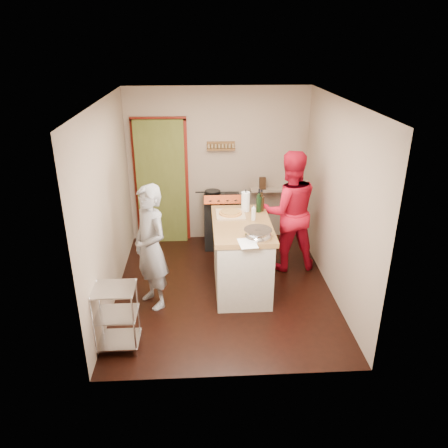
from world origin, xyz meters
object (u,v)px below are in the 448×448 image
(person_stripe, at_px, (151,248))
(person_red, at_px, (289,211))
(stove, at_px, (222,220))
(island, at_px, (242,254))
(wire_shelving, at_px, (116,315))

(person_stripe, bearing_deg, person_red, 79.68)
(stove, relative_size, island, 0.69)
(stove, xyz_separation_m, wire_shelving, (-1.33, -2.62, -0.01))
(wire_shelving, height_order, island, island)
(stove, xyz_separation_m, person_red, (0.95, -0.81, 0.47))
(person_red, bearing_deg, wire_shelving, 33.23)
(stove, height_order, island, island)
(stove, distance_m, wire_shelving, 2.94)
(island, height_order, person_stripe, person_stripe)
(wire_shelving, height_order, person_stripe, person_stripe)
(person_stripe, xyz_separation_m, person_red, (1.95, 0.93, 0.09))
(island, distance_m, person_stripe, 1.28)
(island, bearing_deg, stove, 98.13)
(stove, relative_size, wire_shelving, 1.26)
(wire_shelving, height_order, person_red, person_red)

